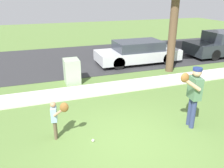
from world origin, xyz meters
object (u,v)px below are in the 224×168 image
utility_cabinet (72,71)px  person_child (57,115)px  baseball (93,140)px  parked_sedan_silver (138,52)px  person_adult (194,91)px

utility_cabinet → person_child: bearing=-105.1°
baseball → parked_sedan_silver: bearing=56.3°
person_adult → parked_sedan_silver: 6.71m
person_child → baseball: bearing=-18.2°
utility_cabinet → person_adult: bearing=-61.1°
utility_cabinet → parked_sedan_silver: size_ratio=0.23×
parked_sedan_silver → person_child: bearing=-130.6°
person_adult → parked_sedan_silver: bearing=-92.0°
baseball → parked_sedan_silver: parked_sedan_silver is taller
person_adult → person_child: (-3.68, 0.63, -0.40)m
person_child → baseball: size_ratio=15.00×
baseball → utility_cabinet: 4.55m
person_child → baseball: person_child is taller
person_child → utility_cabinet: (1.09, 4.07, -0.19)m
baseball → parked_sedan_silver: size_ratio=0.02×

